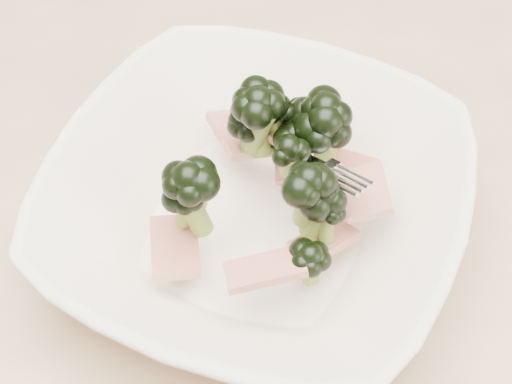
% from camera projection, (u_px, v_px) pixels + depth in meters
% --- Properties ---
extents(dining_table, '(1.20, 0.80, 0.75)m').
position_uv_depth(dining_table, '(178.00, 321.00, 0.61)').
color(dining_table, tan).
rests_on(dining_table, ground).
extents(broccoli_dish, '(0.34, 0.34, 0.12)m').
position_uv_depth(broccoli_dish, '(259.00, 198.00, 0.51)').
color(broccoli_dish, beige).
rests_on(broccoli_dish, dining_table).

